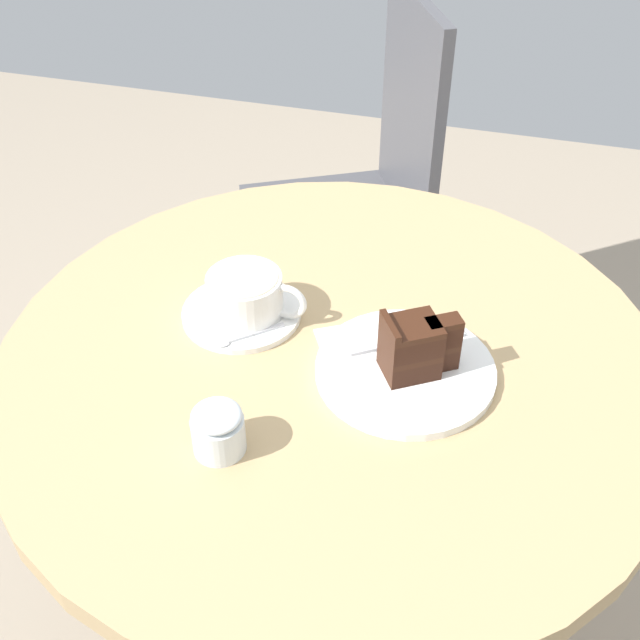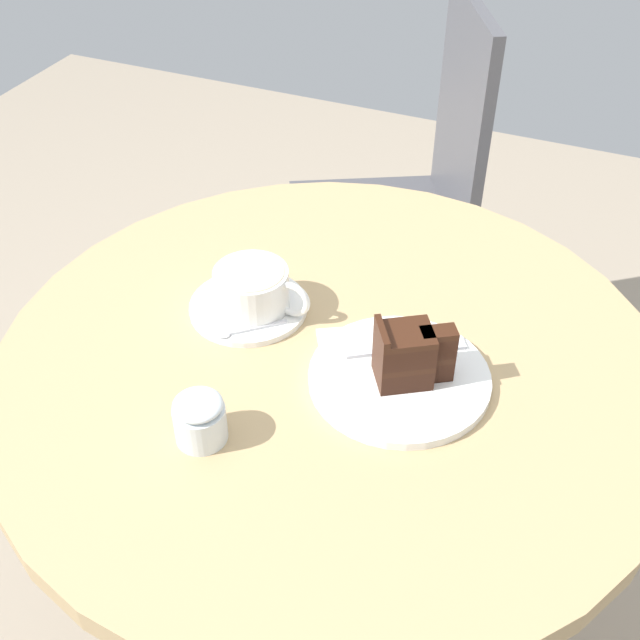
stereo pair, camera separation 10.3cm
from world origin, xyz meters
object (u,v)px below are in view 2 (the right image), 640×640
Objects in this scene: fork at (420,347)px; sugar_pot at (200,419)px; teaspoon at (242,330)px; cafe_chair at (418,181)px; saucer at (249,306)px; coffee_cup at (253,288)px; napkin at (376,364)px; cake_slice at (409,355)px; cake_plate at (399,378)px.

fork is 0.30m from sugar_pot.
cafe_chair is (-0.00, 0.83, -0.23)m from teaspoon.
saucer is 0.04m from coffee_cup.
coffee_cup is 0.69× the size of napkin.
teaspoon reaches higher than saucer.
cafe_chair reaches higher than coffee_cup.
saucer is 2.60× the size of sugar_pot.
coffee_cup is 0.06m from teaspoon.
coffee_cup is 0.24m from cake_slice.
cake_plate is 1.63× the size of fork.
cake_plate is 0.04m from napkin.
teaspoon is 0.18m from napkin.
cake_plate is 0.06m from fork.
cake_slice is 0.91m from cafe_chair.
sugar_pot is at bearing -137.56° from cake_slice.
cafe_chair is at bearing 105.39° from cake_slice.
sugar_pot is at bearing -78.53° from coffee_cup.
cake_slice is at bearing 42.44° from sugar_pot.
cafe_chair reaches higher than saucer.
coffee_cup reaches higher than teaspoon.
saucer is 0.81m from cafe_chair.
cake_plate is (0.23, -0.05, -0.03)m from coffee_cup.
napkin is (0.18, 0.02, -0.01)m from teaspoon.
sugar_pot reaches higher than fork.
saucer is at bearing 167.09° from cake_slice.
napkin is (-0.05, 0.02, -0.05)m from cake_slice.
fork is at bearing 89.94° from cake_slice.
cake_slice reaches higher than cake_plate.
fork is at bearing 0.22° from coffee_cup.
coffee_cup is 0.99× the size of fork.
cake_plate is 1.14× the size of napkin.
sugar_pot reaches higher than cake_plate.
fork is (0.24, 0.00, -0.02)m from coffee_cup.
saucer is at bearing 103.65° from sugar_pot.
teaspoon reaches higher than napkin.
cake_slice is (0.23, -0.00, 0.04)m from teaspoon.
coffee_cup reaches higher than fork.
teaspoon is at bearing -27.29° from cafe_chair.
fork is (0.00, 0.06, -0.04)m from cake_slice.
napkin is at bearing -14.67° from cafe_chair.
cake_slice is 0.51× the size of napkin.
teaspoon is at bearing 160.88° from fork.
cake_slice is 0.11× the size of cafe_chair.
saucer is 0.06m from teaspoon.
saucer is 0.72× the size of cake_plate.
teaspoon is 1.27× the size of sugar_pot.
cafe_chair is (-0.22, 0.83, -0.22)m from cake_plate.
cake_slice reaches higher than napkin.
cake_slice is (0.01, -0.00, 0.04)m from cake_plate.
coffee_cup is 1.34× the size of cake_slice.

